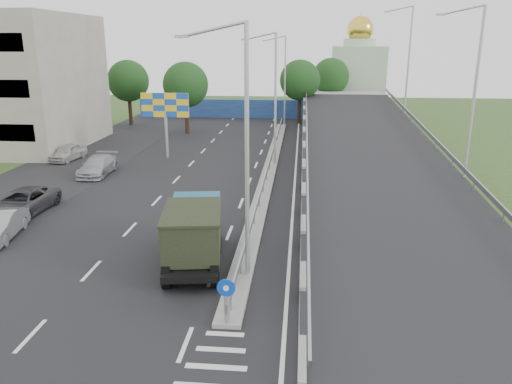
# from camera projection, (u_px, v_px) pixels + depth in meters

# --- Properties ---
(ground) EXTENTS (160.00, 160.00, 0.00)m
(ground) POSITION_uv_depth(u_px,v_px,m) (217.00, 366.00, 15.23)
(ground) COLOR #2D4C1E
(ground) RESTS_ON ground
(road_surface) EXTENTS (26.00, 90.00, 0.04)m
(road_surface) POSITION_uv_depth(u_px,v_px,m) (222.00, 185.00, 34.57)
(road_surface) COLOR black
(road_surface) RESTS_ON ground
(parking_strip) EXTENTS (8.00, 90.00, 0.05)m
(parking_strip) POSITION_uv_depth(u_px,v_px,m) (43.00, 181.00, 35.73)
(parking_strip) COLOR black
(parking_strip) RESTS_ON ground
(median) EXTENTS (1.00, 44.00, 0.20)m
(median) POSITION_uv_depth(u_px,v_px,m) (269.00, 171.00, 38.09)
(median) COLOR gray
(median) RESTS_ON ground
(overpass_ramp) EXTENTS (10.00, 50.00, 3.50)m
(overpass_ramp) POSITION_uv_depth(u_px,v_px,m) (370.00, 151.00, 36.95)
(overpass_ramp) COLOR gray
(overpass_ramp) RESTS_ON ground
(median_guardrail) EXTENTS (0.09, 44.00, 0.71)m
(median_guardrail) POSITION_uv_depth(u_px,v_px,m) (269.00, 162.00, 37.91)
(median_guardrail) COLOR gray
(median_guardrail) RESTS_ON median
(sign_bollard) EXTENTS (0.64, 0.23, 1.67)m
(sign_bollard) POSITION_uv_depth(u_px,v_px,m) (227.00, 301.00, 17.01)
(sign_bollard) COLOR black
(sign_bollard) RESTS_ON median
(lamp_post_near) EXTENTS (2.74, 0.18, 10.08)m
(lamp_post_near) POSITION_uv_depth(u_px,v_px,m) (242.00, 142.00, 19.28)
(lamp_post_near) COLOR #B2B5B7
(lamp_post_near) RESTS_ON median
(lamp_post_mid) EXTENTS (2.74, 0.18, 10.08)m
(lamp_post_mid) POSITION_uv_depth(u_px,v_px,m) (273.00, 92.00, 38.35)
(lamp_post_mid) COLOR #B2B5B7
(lamp_post_mid) RESTS_ON median
(lamp_post_far) EXTENTS (2.74, 0.18, 10.08)m
(lamp_post_far) POSITION_uv_depth(u_px,v_px,m) (283.00, 76.00, 57.42)
(lamp_post_far) COLOR #B2B5B7
(lamp_post_far) RESTS_ON median
(blue_wall) EXTENTS (30.00, 0.50, 2.40)m
(blue_wall) POSITION_uv_depth(u_px,v_px,m) (253.00, 109.00, 64.84)
(blue_wall) COLOR navy
(blue_wall) RESTS_ON ground
(church) EXTENTS (7.00, 7.00, 13.80)m
(church) POSITION_uv_depth(u_px,v_px,m) (358.00, 74.00, 70.04)
(church) COLOR #B2CCAD
(church) RESTS_ON ground
(billboard) EXTENTS (4.00, 0.24, 5.50)m
(billboard) POSITION_uv_depth(u_px,v_px,m) (165.00, 109.00, 41.53)
(billboard) COLOR #B2B5B7
(billboard) RESTS_ON ground
(tree_left_mid) EXTENTS (4.80, 4.80, 7.60)m
(tree_left_mid) POSITION_uv_depth(u_px,v_px,m) (186.00, 85.00, 52.78)
(tree_left_mid) COLOR black
(tree_left_mid) RESTS_ON ground
(tree_median_far) EXTENTS (4.80, 4.80, 7.60)m
(tree_median_far) POSITION_uv_depth(u_px,v_px,m) (300.00, 80.00, 59.35)
(tree_median_far) COLOR black
(tree_median_far) RESTS_ON ground
(tree_left_far) EXTENTS (4.80, 4.80, 7.60)m
(tree_left_far) POSITION_uv_depth(u_px,v_px,m) (128.00, 81.00, 58.26)
(tree_left_far) COLOR black
(tree_left_far) RESTS_ON ground
(tree_ramp_far) EXTENTS (4.80, 4.80, 7.60)m
(tree_ramp_far) POSITION_uv_depth(u_px,v_px,m) (331.00, 77.00, 65.67)
(tree_ramp_far) COLOR black
(tree_ramp_far) RESTS_ON ground
(dump_truck) EXTENTS (3.10, 6.43, 2.72)m
(dump_truck) POSITION_uv_depth(u_px,v_px,m) (194.00, 231.00, 22.03)
(dump_truck) COLOR black
(dump_truck) RESTS_ON ground
(parked_car_b) EXTENTS (2.09, 4.29, 1.35)m
(parked_car_b) POSITION_uv_depth(u_px,v_px,m) (1.00, 225.00, 25.04)
(parked_car_b) COLOR gray
(parked_car_b) RESTS_ON ground
(parked_car_c) EXTENTS (2.55, 5.18, 1.41)m
(parked_car_c) POSITION_uv_depth(u_px,v_px,m) (23.00, 202.00, 28.55)
(parked_car_c) COLOR #35353B
(parked_car_c) RESTS_ON ground
(parked_car_d) EXTENTS (2.10, 4.81, 1.38)m
(parked_car_d) POSITION_uv_depth(u_px,v_px,m) (98.00, 166.00, 37.13)
(parked_car_d) COLOR #A3A9AC
(parked_car_d) RESTS_ON ground
(parked_car_e) EXTENTS (2.11, 4.15, 1.35)m
(parked_car_e) POSITION_uv_depth(u_px,v_px,m) (68.00, 152.00, 41.72)
(parked_car_e) COLOR #ABACA7
(parked_car_e) RESTS_ON ground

